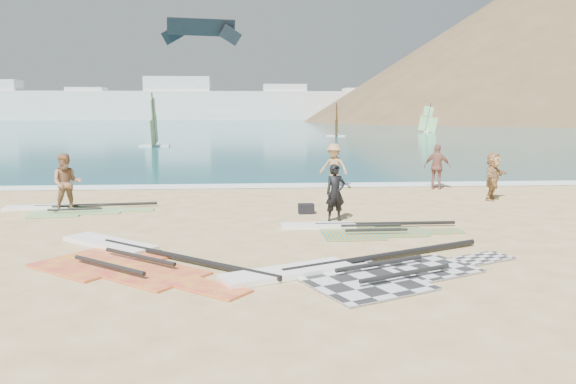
{
  "coord_description": "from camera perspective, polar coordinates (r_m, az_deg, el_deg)",
  "views": [
    {
      "loc": [
        -0.67,
        -11.28,
        3.29
      ],
      "look_at": [
        0.43,
        4.0,
        1.0
      ],
      "focal_mm": 35.0,
      "sensor_mm": 36.0,
      "label": 1
    }
  ],
  "objects": [
    {
      "name": "beachgoer_left",
      "position": [
        19.06,
        -21.57,
        0.84
      ],
      "size": [
        1.05,
        0.89,
        1.89
      ],
      "primitive_type": "imported",
      "rotation": [
        0.0,
        0.0,
        0.21
      ],
      "color": "#956545",
      "rests_on": "ground"
    },
    {
      "name": "rig_orange",
      "position": [
        15.34,
        6.87,
        -3.76
      ],
      "size": [
        4.92,
        1.93,
        0.19
      ],
      "rotation": [
        0.0,
        0.0,
        0.01
      ],
      "color": "orange",
      "rests_on": "ground"
    },
    {
      "name": "beachgoer_back",
      "position": [
        23.74,
        14.92,
        2.48
      ],
      "size": [
        1.16,
        0.93,
        1.84
      ],
      "primitive_type": "imported",
      "rotation": [
        0.0,
        0.0,
        2.62
      ],
      "color": "#945D4F",
      "rests_on": "ground"
    },
    {
      "name": "windsurfer_centre",
      "position": [
        66.92,
        4.93,
        6.67
      ],
      "size": [
        2.3,
        2.61,
        4.04
      ],
      "rotation": [
        0.0,
        0.0,
        -0.29
      ],
      "color": "white",
      "rests_on": "ground"
    },
    {
      "name": "windsurfer_left",
      "position": [
        49.78,
        -13.46,
        6.01
      ],
      "size": [
        2.58,
        3.13,
        4.66
      ],
      "rotation": [
        0.0,
        0.0,
        -0.04
      ],
      "color": "white",
      "rests_on": "ground"
    },
    {
      "name": "kitesurf_kite",
      "position": [
        54.7,
        -8.8,
        16.0
      ],
      "size": [
        7.37,
        2.04,
        2.42
      ],
      "rotation": [
        0.0,
        0.0,
        0.19
      ],
      "color": "black",
      "rests_on": "ground"
    },
    {
      "name": "ground",
      "position": [
        11.76,
        -0.72,
        -7.73
      ],
      "size": [
        300.0,
        300.0,
        0.0
      ],
      "primitive_type": "plane",
      "color": "#DFBD82",
      "rests_on": "ground"
    },
    {
      "name": "rig_red",
      "position": [
        12.89,
        -15.99,
        -6.37
      ],
      "size": [
        5.33,
        5.32,
        0.21
      ],
      "rotation": [
        0.0,
        0.0,
        -0.68
      ],
      "color": "red",
      "rests_on": "ground"
    },
    {
      "name": "rig_green",
      "position": [
        19.54,
        -21.67,
        -1.65
      ],
      "size": [
        4.88,
        2.08,
        0.19
      ],
      "rotation": [
        0.0,
        0.0,
        0.11
      ],
      "color": "#4CB01B",
      "rests_on": "ground"
    },
    {
      "name": "far_town",
      "position": [
        161.98,
        -9.57,
        8.8
      ],
      "size": [
        160.0,
        8.0,
        12.0
      ],
      "color": "white",
      "rests_on": "ground"
    },
    {
      "name": "gear_bag_near",
      "position": [
        17.7,
        1.86,
        -1.71
      ],
      "size": [
        0.5,
        0.37,
        0.31
      ],
      "primitive_type": "cube",
      "rotation": [
        0.0,
        0.0,
        0.03
      ],
      "color": "black",
      "rests_on": "ground"
    },
    {
      "name": "beachgoer_mid",
      "position": [
        23.17,
        4.68,
        2.63
      ],
      "size": [
        1.39,
        1.21,
        1.86
      ],
      "primitive_type": "imported",
      "rotation": [
        0.0,
        0.0,
        -0.54
      ],
      "color": "tan",
      "rests_on": "ground"
    },
    {
      "name": "beachgoer_right",
      "position": [
        21.49,
        20.11,
        1.5
      ],
      "size": [
        1.45,
        1.54,
        1.73
      ],
      "primitive_type": "imported",
      "rotation": [
        0.0,
        0.0,
        0.84
      ],
      "color": "tan",
      "rests_on": "ground"
    },
    {
      "name": "person_wetsuit",
      "position": [
        16.43,
        4.83,
        -0.1
      ],
      "size": [
        0.7,
        0.56,
        1.68
      ],
      "primitive_type": "imported",
      "rotation": [
        0.0,
        0.0,
        0.28
      ],
      "color": "black",
      "rests_on": "ground"
    },
    {
      "name": "surf_line",
      "position": [
        23.81,
        -2.48,
        0.55
      ],
      "size": [
        300.0,
        1.2,
        0.04
      ],
      "primitive_type": "cube",
      "color": "white",
      "rests_on": "ground"
    },
    {
      "name": "rig_grey",
      "position": [
        11.47,
        7.02,
        -7.96
      ],
      "size": [
        6.49,
        4.14,
        0.21
      ],
      "rotation": [
        0.0,
        0.0,
        0.43
      ],
      "color": "#27282A",
      "rests_on": "ground"
    },
    {
      "name": "windsurfer_right",
      "position": [
        80.14,
        14.03,
        6.75
      ],
      "size": [
        2.4,
        2.25,
        4.04
      ],
      "rotation": [
        0.0,
        0.0,
        1.06
      ],
      "color": "white",
      "rests_on": "ground"
    },
    {
      "name": "sea",
      "position": [
        143.32,
        -3.89,
        7.15
      ],
      "size": [
        300.0,
        240.0,
        0.06
      ],
      "primitive_type": "cube",
      "color": "#0C4654",
      "rests_on": "ground"
    }
  ]
}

